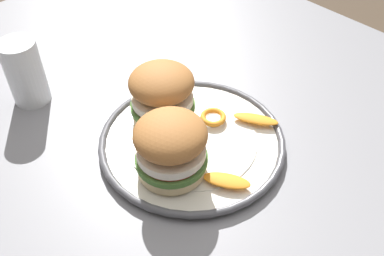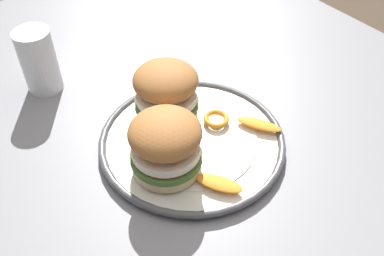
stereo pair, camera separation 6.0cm
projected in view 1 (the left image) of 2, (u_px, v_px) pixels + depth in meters
The scene contains 8 objects.
dining_table at pixel (195, 154), 0.83m from camera, with size 1.31×1.03×0.71m.
dinner_plate at pixel (192, 141), 0.73m from camera, with size 0.31×0.31×0.02m.
sandwich_half_left at pixel (171, 146), 0.64m from camera, with size 0.15×0.15×0.10m.
sandwich_half_right at pixel (162, 93), 0.73m from camera, with size 0.15×0.15×0.10m.
orange_peel_curled at pixel (213, 117), 0.75m from camera, with size 0.06×0.06×0.01m.
orange_peel_strip_long at pixel (256, 119), 0.75m from camera, with size 0.08×0.06×0.01m.
orange_peel_strip_short at pixel (227, 181), 0.65m from camera, with size 0.08×0.06×0.01m.
drinking_glass at pixel (26, 75), 0.78m from camera, with size 0.07×0.07×0.12m.
Camera 1 is at (0.40, -0.39, 1.25)m, focal length 40.50 mm.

